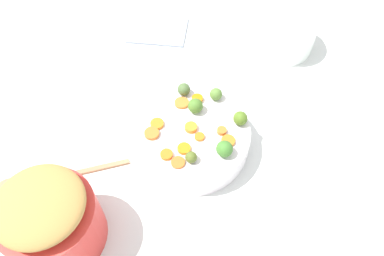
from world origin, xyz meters
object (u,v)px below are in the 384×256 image
(serving_bowl_carrots, at_px, (192,138))
(wooden_spoon, at_px, (33,183))
(casserole_dish, at_px, (285,35))
(metal_pot, at_px, (54,224))

(serving_bowl_carrots, distance_m, wooden_spoon, 0.41)
(serving_bowl_carrots, relative_size, wooden_spoon, 1.03)
(serving_bowl_carrots, height_order, casserole_dish, casserole_dish)
(serving_bowl_carrots, height_order, metal_pot, metal_pot)
(metal_pot, bearing_deg, wooden_spoon, 164.29)
(wooden_spoon, relative_size, casserole_dish, 1.57)
(serving_bowl_carrots, bearing_deg, casserole_dish, 89.99)
(metal_pot, height_order, casserole_dish, metal_pot)
(serving_bowl_carrots, relative_size, casserole_dish, 1.61)
(serving_bowl_carrots, relative_size, metal_pot, 1.44)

